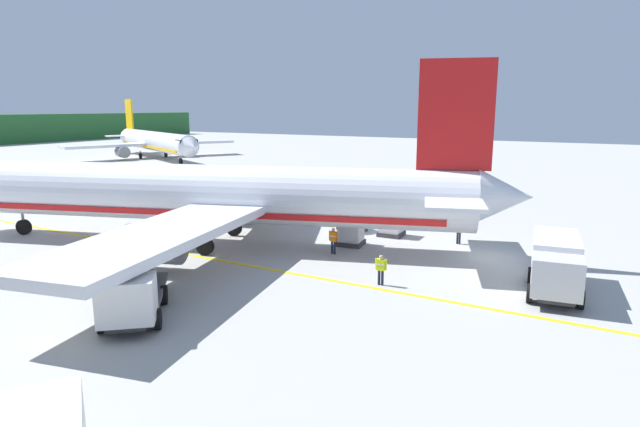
# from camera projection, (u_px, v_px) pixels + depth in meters

# --- Properties ---
(ground) EXTENTS (240.00, 320.00, 0.20)m
(ground) POSITION_uv_depth(u_px,v_px,m) (22.00, 196.00, 55.95)
(ground) COLOR #A8A8A3
(airliner_foreground) EXTENTS (33.96, 40.57, 11.90)m
(airliner_foreground) POSITION_uv_depth(u_px,v_px,m) (206.00, 195.00, 35.35)
(airliner_foreground) COLOR silver
(airliner_foreground) RESTS_ON ground
(airliner_mid_apron) EXTENTS (29.55, 35.05, 10.66)m
(airliner_mid_apron) POSITION_uv_depth(u_px,v_px,m) (154.00, 141.00, 95.63)
(airliner_mid_apron) COLOR silver
(airliner_mid_apron) RESTS_ON ground
(service_truck_catering) EXTENTS (6.64, 3.06, 2.67)m
(service_truck_catering) POSITION_uv_depth(u_px,v_px,m) (556.00, 263.00, 26.44)
(service_truck_catering) COLOR silver
(service_truck_catering) RESTS_ON ground
(service_truck_pushback) EXTENTS (6.39, 5.92, 2.73)m
(service_truck_pushback) POSITION_uv_depth(u_px,v_px,m) (132.00, 297.00, 22.65)
(service_truck_pushback) COLOR white
(service_truck_pushback) RESTS_ON ground
(cargo_container_near) EXTENTS (2.34, 2.34, 1.84)m
(cargo_container_near) POSITION_uv_depth(u_px,v_px,m) (352.00, 219.00, 39.76)
(cargo_container_near) COLOR #333338
(cargo_container_near) RESTS_ON ground
(cargo_container_mid) EXTENTS (1.89, 1.89, 1.88)m
(cargo_container_mid) POSITION_uv_depth(u_px,v_px,m) (351.00, 232.00, 35.56)
(cargo_container_mid) COLOR #333338
(cargo_container_mid) RESTS_ON ground
(cargo_container_far) EXTENTS (1.72, 1.72, 1.97)m
(cargo_container_far) POSITION_uv_depth(u_px,v_px,m) (392.00, 223.00, 38.13)
(cargo_container_far) COLOR #333338
(cargo_container_far) RESTS_ON ground
(crew_marshaller) EXTENTS (0.23, 0.63, 1.69)m
(crew_marshaller) POSITION_uv_depth(u_px,v_px,m) (333.00, 239.00, 33.39)
(crew_marshaller) COLOR #191E33
(crew_marshaller) RESTS_ON ground
(crew_loader_left) EXTENTS (0.27, 0.63, 1.62)m
(crew_loader_left) POSITION_uv_depth(u_px,v_px,m) (381.00, 267.00, 27.54)
(crew_loader_left) COLOR #191E33
(crew_loader_left) RESTS_ON ground
(crew_loader_right) EXTENTS (0.37, 0.60, 1.63)m
(crew_loader_right) POSITION_uv_depth(u_px,v_px,m) (459.00, 230.00, 35.84)
(crew_loader_right) COLOR #191E33
(crew_loader_right) RESTS_ON ground
(crew_supervisor) EXTENTS (0.37, 0.60, 1.67)m
(crew_supervisor) POSITION_uv_depth(u_px,v_px,m) (58.00, 262.00, 28.37)
(crew_supervisor) COLOR #191E33
(crew_supervisor) RESTS_ON ground
(apron_guide_line) EXTENTS (0.30, 60.00, 0.01)m
(apron_guide_line) POSITION_uv_depth(u_px,v_px,m) (235.00, 263.00, 31.59)
(apron_guide_line) COLOR yellow
(apron_guide_line) RESTS_ON ground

